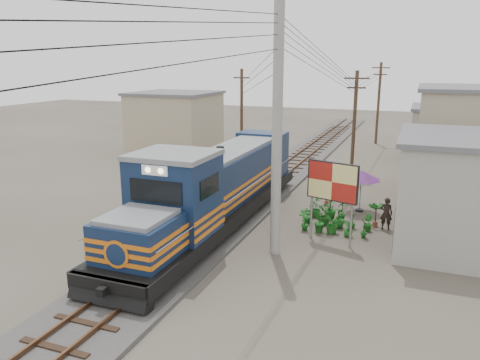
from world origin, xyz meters
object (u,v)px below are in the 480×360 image
at_px(billboard, 332,184).
at_px(vendor, 386,214).
at_px(locomotive, 215,190).
at_px(market_umbrella, 362,176).

bearing_deg(billboard, vendor, 66.59).
bearing_deg(locomotive, billboard, -0.03).
xyz_separation_m(locomotive, vendor, (7.48, 2.53, -1.02)).
xyz_separation_m(locomotive, billboard, (5.36, -0.00, 0.82)).
xyz_separation_m(locomotive, market_umbrella, (6.01, 4.86, 0.12)).
height_order(market_umbrella, vendor, market_umbrella).
distance_m(market_umbrella, vendor, 2.99).
bearing_deg(billboard, locomotive, -163.55).
relative_size(locomotive, market_umbrella, 6.81).
xyz_separation_m(market_umbrella, vendor, (1.47, -2.34, -1.14)).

